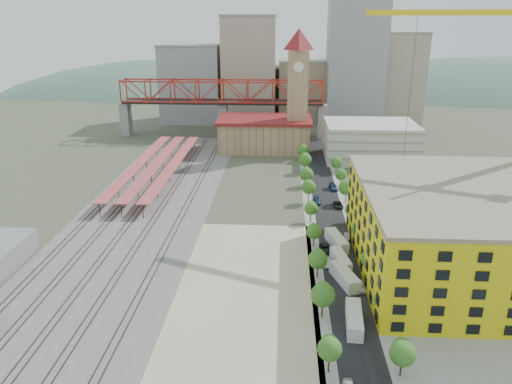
# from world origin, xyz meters

# --- Properties ---
(ground) EXTENTS (400.00, 400.00, 0.00)m
(ground) POSITION_xyz_m (0.00, 0.00, 0.00)
(ground) COLOR #474C38
(ground) RESTS_ON ground
(ballast_strip) EXTENTS (36.00, 165.00, 0.06)m
(ballast_strip) POSITION_xyz_m (-36.00, 17.50, 0.03)
(ballast_strip) COLOR #605E59
(ballast_strip) RESTS_ON ground
(dirt_lot) EXTENTS (28.00, 67.00, 0.06)m
(dirt_lot) POSITION_xyz_m (-4.00, -31.50, 0.03)
(dirt_lot) COLOR tan
(dirt_lot) RESTS_ON ground
(street_asphalt) EXTENTS (12.00, 170.00, 0.06)m
(street_asphalt) POSITION_xyz_m (16.00, 15.00, 0.03)
(street_asphalt) COLOR black
(street_asphalt) RESTS_ON ground
(sidewalk_west) EXTENTS (3.00, 170.00, 0.04)m
(sidewalk_west) POSITION_xyz_m (10.50, 15.00, 0.02)
(sidewalk_west) COLOR gray
(sidewalk_west) RESTS_ON ground
(sidewalk_east) EXTENTS (3.00, 170.00, 0.04)m
(sidewalk_east) POSITION_xyz_m (21.50, 15.00, 0.02)
(sidewalk_east) COLOR gray
(sidewalk_east) RESTS_ON ground
(construction_pad) EXTENTS (50.00, 90.00, 0.06)m
(construction_pad) POSITION_xyz_m (45.00, -20.00, 0.03)
(construction_pad) COLOR gray
(construction_pad) RESTS_ON ground
(rail_tracks) EXTENTS (26.56, 160.00, 0.18)m
(rail_tracks) POSITION_xyz_m (-37.80, 17.50, 0.15)
(rail_tracks) COLOR #382B23
(rail_tracks) RESTS_ON ground
(platform_canopies) EXTENTS (16.00, 80.00, 4.12)m
(platform_canopies) POSITION_xyz_m (-41.00, 45.00, 3.99)
(platform_canopies) COLOR #C4574B
(platform_canopies) RESTS_ON ground
(station_hall) EXTENTS (38.00, 24.00, 13.10)m
(station_hall) POSITION_xyz_m (-5.00, 82.00, 6.67)
(station_hall) COLOR tan
(station_hall) RESTS_ON ground
(clock_tower) EXTENTS (12.00, 12.00, 52.00)m
(clock_tower) POSITION_xyz_m (8.00, 79.99, 28.70)
(clock_tower) COLOR tan
(clock_tower) RESTS_ON ground
(parking_garage) EXTENTS (34.00, 26.00, 14.00)m
(parking_garage) POSITION_xyz_m (36.00, 70.00, 7.00)
(parking_garage) COLOR silver
(parking_garage) RESTS_ON ground
(truss_bridge) EXTENTS (94.00, 9.60, 25.60)m
(truss_bridge) POSITION_xyz_m (-25.00, 105.00, 18.86)
(truss_bridge) COLOR gray
(truss_bridge) RESTS_ON ground
(construction_building) EXTENTS (44.60, 50.60, 18.80)m
(construction_building) POSITION_xyz_m (42.00, -20.00, 9.41)
(construction_building) COLOR yellow
(construction_building) RESTS_ON ground
(street_trees) EXTENTS (15.40, 124.40, 8.00)m
(street_trees) POSITION_xyz_m (16.00, 5.00, 0.00)
(street_trees) COLOR #22681F
(street_trees) RESTS_ON ground
(skyline) EXTENTS (133.00, 46.00, 60.00)m
(skyline) POSITION_xyz_m (7.47, 142.31, 22.81)
(skyline) COLOR #9EA0A3
(skyline) RESTS_ON ground
(distant_hills) EXTENTS (647.00, 264.00, 227.00)m
(distant_hills) POSITION_xyz_m (45.28, 260.00, -79.54)
(distant_hills) COLOR #4C6B59
(distant_hills) RESTS_ON ground
(site_trailer_a) EXTENTS (3.45, 10.43, 2.81)m
(site_trailer_a) POSITION_xyz_m (16.00, -42.35, 1.40)
(site_trailer_a) COLOR silver
(site_trailer_a) RESTS_ON ground
(site_trailer_b) EXTENTS (5.66, 10.48, 2.78)m
(site_trailer_b) POSITION_xyz_m (16.00, -26.95, 1.39)
(site_trailer_b) COLOR silver
(site_trailer_b) RESTS_ON ground
(site_trailer_c) EXTENTS (4.12, 9.63, 2.56)m
(site_trailer_c) POSITION_xyz_m (16.00, -19.31, 1.28)
(site_trailer_c) COLOR silver
(site_trailer_c) RESTS_ON ground
(site_trailer_d) EXTENTS (5.03, 10.57, 2.80)m
(site_trailer_d) POSITION_xyz_m (16.00, -9.46, 1.40)
(site_trailer_d) COLOR silver
(site_trailer_d) RESTS_ON ground
(car_1) EXTENTS (2.13, 4.63, 1.47)m
(car_1) POSITION_xyz_m (13.00, -19.46, 0.73)
(car_1) COLOR #A3A3A8
(car_1) RESTS_ON ground
(car_2) EXTENTS (2.48, 4.88, 1.32)m
(car_2) POSITION_xyz_m (13.00, -12.29, 0.66)
(car_2) COLOR black
(car_2) RESTS_ON ground
(car_3) EXTENTS (2.51, 5.42, 1.53)m
(car_3) POSITION_xyz_m (13.00, 19.56, 0.77)
(car_3) COLOR navy
(car_3) RESTS_ON ground
(car_4) EXTENTS (2.36, 4.73, 1.55)m
(car_4) POSITION_xyz_m (19.00, -29.62, 0.77)
(car_4) COLOR white
(car_4) RESTS_ON ground
(car_5) EXTENTS (2.07, 4.31, 1.36)m
(car_5) POSITION_xyz_m (19.00, -5.35, 0.68)
(car_5) COLOR #939398
(car_5) RESTS_ON ground
(car_6) EXTENTS (2.82, 5.32, 1.42)m
(car_6) POSITION_xyz_m (19.00, 16.56, 0.71)
(car_6) COLOR black
(car_6) RESTS_ON ground
(car_7) EXTENTS (2.93, 5.79, 1.61)m
(car_7) POSITION_xyz_m (19.00, 32.18, 0.81)
(car_7) COLOR navy
(car_7) RESTS_ON ground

